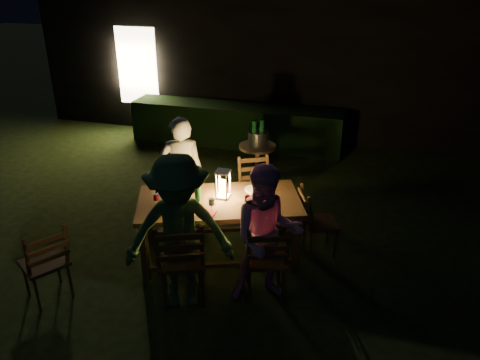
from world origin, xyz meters
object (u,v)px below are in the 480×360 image
(chair_near_right, at_px, (265,271))
(bottle_table, at_px, (198,190))
(dining_table, at_px, (219,206))
(chair_far_left, at_px, (184,206))
(side_table, at_px, (257,151))
(ice_bucket, at_px, (258,139))
(bottle_bucket_b, at_px, (262,135))
(bottle_bucket_a, at_px, (254,136))
(chair_spare, at_px, (48,275))
(person_opp_left, at_px, (179,234))
(chair_far_right, at_px, (256,205))
(person_house_side, at_px, (182,174))
(lantern, at_px, (223,186))
(chair_end, at_px, (318,232))
(person_opp_right, at_px, (267,236))
(chair_near_left, at_px, (182,274))

(chair_near_right, bearing_deg, bottle_table, 135.17)
(dining_table, xyz_separation_m, chair_far_left, (-0.70, 0.55, -0.39))
(chair_far_left, bearing_deg, side_table, -144.34)
(dining_table, xyz_separation_m, ice_bucket, (-0.02, 1.94, 0.17))
(side_table, bearing_deg, chair_far_left, -116.35)
(bottle_table, bearing_deg, bottle_bucket_b, 82.73)
(bottle_table, bearing_deg, bottle_bucket_a, 85.29)
(chair_spare, bearing_deg, side_table, 7.48)
(dining_table, bearing_deg, person_opp_left, -118.76)
(chair_spare, bearing_deg, chair_near_right, -39.48)
(dining_table, distance_m, chair_far_right, 1.03)
(ice_bucket, bearing_deg, person_house_side, -117.64)
(lantern, relative_size, ice_bucket, 1.17)
(lantern, distance_m, bottle_bucket_b, 1.91)
(chair_far_left, relative_size, bottle_table, 3.80)
(chair_far_right, height_order, side_table, chair_far_right)
(chair_near_right, distance_m, side_table, 2.62)
(chair_far_right, xyz_separation_m, bottle_table, (-0.46, -1.01, 0.64))
(chair_near_right, relative_size, ice_bucket, 3.26)
(bottle_table, relative_size, side_table, 0.36)
(chair_far_right, relative_size, bottle_table, 3.48)
(chair_near_right, xyz_separation_m, chair_far_right, (-0.47, 1.47, -0.00))
(person_opp_left, xyz_separation_m, ice_bucket, (0.10, 2.86, 0.03))
(chair_far_left, xyz_separation_m, bottle_table, (0.47, -0.64, 0.61))
(dining_table, distance_m, bottle_bucket_a, 1.91)
(chair_end, bearing_deg, chair_far_right, -139.07)
(bottle_bucket_b, bearing_deg, bottle_bucket_a, -141.34)
(chair_spare, bearing_deg, lantern, -16.74)
(person_opp_right, bearing_deg, bottle_bucket_b, 83.43)
(lantern, xyz_separation_m, ice_bucket, (-0.05, 1.87, -0.07))
(chair_near_left, distance_m, bottle_table, 1.00)
(chair_far_right, distance_m, bottle_table, 1.28)
(bottle_table, relative_size, bottle_bucket_b, 0.88)
(person_opp_right, bearing_deg, bottle_table, 130.49)
(side_table, bearing_deg, ice_bucket, -90.00)
(dining_table, bearing_deg, bottle_bucket_b, 67.54)
(chair_far_left, xyz_separation_m, person_opp_left, (0.59, -1.48, 0.53))
(chair_end, xyz_separation_m, person_house_side, (-1.86, 0.15, 0.51))
(ice_bucket, bearing_deg, person_opp_left, -91.97)
(person_opp_left, bearing_deg, side_table, 66.48)
(chair_spare, xyz_separation_m, person_opp_left, (1.41, 0.34, 0.56))
(bottle_bucket_b, bearing_deg, chair_far_left, -117.31)
(side_table, bearing_deg, person_opp_left, -91.97)
(chair_far_right, relative_size, person_house_side, 0.62)
(chair_far_left, relative_size, person_house_side, 0.68)
(chair_near_right, relative_size, bottle_bucket_b, 3.06)
(chair_near_left, distance_m, lantern, 1.15)
(chair_end, height_order, person_house_side, person_house_side)
(dining_table, relative_size, person_opp_left, 1.24)
(chair_far_left, height_order, chair_end, chair_far_left)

